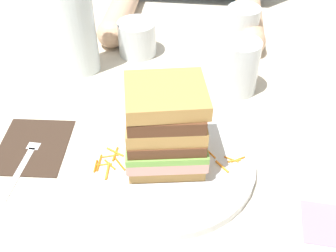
{
  "coord_description": "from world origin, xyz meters",
  "views": [
    {
      "loc": [
        0.05,
        -0.46,
        0.47
      ],
      "look_at": [
        -0.01,
        0.01,
        0.05
      ],
      "focal_mm": 44.47,
      "sensor_mm": 36.0,
      "label": 1
    }
  ],
  "objects_px": {
    "main_plate": "(166,162)",
    "fork": "(26,156)",
    "napkin_dark": "(32,148)",
    "water_bottle": "(76,12)",
    "empty_tumbler_1": "(242,27)",
    "empty_tumbler_0": "(137,38)",
    "juice_glass": "(239,68)",
    "sandwich": "(166,127)",
    "knife": "(278,177)",
    "napkin_pink": "(329,224)"
  },
  "relations": [
    {
      "from": "napkin_dark",
      "to": "fork",
      "type": "height_order",
      "value": "fork"
    },
    {
      "from": "knife",
      "to": "empty_tumbler_0",
      "type": "distance_m",
      "value": 0.43
    },
    {
      "from": "juice_glass",
      "to": "water_bottle",
      "type": "relative_size",
      "value": 0.37
    },
    {
      "from": "sandwich",
      "to": "juice_glass",
      "type": "bearing_deg",
      "value": 62.25
    },
    {
      "from": "main_plate",
      "to": "juice_glass",
      "type": "bearing_deg",
      "value": 62.28
    },
    {
      "from": "main_plate",
      "to": "fork",
      "type": "distance_m",
      "value": 0.22
    },
    {
      "from": "sandwich",
      "to": "empty_tumbler_0",
      "type": "distance_m",
      "value": 0.34
    },
    {
      "from": "juice_glass",
      "to": "empty_tumbler_0",
      "type": "xyz_separation_m",
      "value": [
        -0.21,
        0.11,
        -0.01
      ]
    },
    {
      "from": "knife",
      "to": "juice_glass",
      "type": "distance_m",
      "value": 0.23
    },
    {
      "from": "sandwich",
      "to": "fork",
      "type": "relative_size",
      "value": 0.8
    },
    {
      "from": "knife",
      "to": "napkin_pink",
      "type": "xyz_separation_m",
      "value": [
        0.06,
        -0.08,
        -0.0
      ]
    },
    {
      "from": "napkin_dark",
      "to": "juice_glass",
      "type": "xyz_separation_m",
      "value": [
        0.33,
        0.2,
        0.05
      ]
    },
    {
      "from": "sandwich",
      "to": "fork",
      "type": "height_order",
      "value": "sandwich"
    },
    {
      "from": "napkin_dark",
      "to": "juice_glass",
      "type": "height_order",
      "value": "juice_glass"
    },
    {
      "from": "fork",
      "to": "juice_glass",
      "type": "height_order",
      "value": "juice_glass"
    },
    {
      "from": "sandwich",
      "to": "fork",
      "type": "xyz_separation_m",
      "value": [
        -0.22,
        -0.01,
        -0.07
      ]
    },
    {
      "from": "main_plate",
      "to": "empty_tumbler_0",
      "type": "height_order",
      "value": "empty_tumbler_0"
    },
    {
      "from": "empty_tumbler_1",
      "to": "knife",
      "type": "bearing_deg",
      "value": -82.51
    },
    {
      "from": "napkin_pink",
      "to": "fork",
      "type": "bearing_deg",
      "value": 170.65
    },
    {
      "from": "main_plate",
      "to": "empty_tumbler_0",
      "type": "bearing_deg",
      "value": 107.0
    },
    {
      "from": "empty_tumbler_0",
      "to": "napkin_pink",
      "type": "bearing_deg",
      "value": -50.85
    },
    {
      "from": "water_bottle",
      "to": "empty_tumbler_1",
      "type": "xyz_separation_m",
      "value": [
        0.32,
        0.13,
        -0.08
      ]
    },
    {
      "from": "sandwich",
      "to": "water_bottle",
      "type": "height_order",
      "value": "water_bottle"
    },
    {
      "from": "fork",
      "to": "juice_glass",
      "type": "bearing_deg",
      "value": 33.81
    },
    {
      "from": "sandwich",
      "to": "water_bottle",
      "type": "xyz_separation_m",
      "value": [
        -0.2,
        0.25,
        0.05
      ]
    },
    {
      "from": "main_plate",
      "to": "sandwich",
      "type": "xyz_separation_m",
      "value": [
        0.0,
        0.0,
        0.07
      ]
    },
    {
      "from": "main_plate",
      "to": "sandwich",
      "type": "bearing_deg",
      "value": 81.99
    },
    {
      "from": "fork",
      "to": "napkin_pink",
      "type": "height_order",
      "value": "fork"
    },
    {
      "from": "napkin_dark",
      "to": "empty_tumbler_0",
      "type": "height_order",
      "value": "empty_tumbler_0"
    },
    {
      "from": "fork",
      "to": "knife",
      "type": "bearing_deg",
      "value": 0.49
    },
    {
      "from": "juice_glass",
      "to": "fork",
      "type": "bearing_deg",
      "value": -146.19
    },
    {
      "from": "water_bottle",
      "to": "napkin_pink",
      "type": "height_order",
      "value": "water_bottle"
    },
    {
      "from": "empty_tumbler_1",
      "to": "napkin_pink",
      "type": "relative_size",
      "value": 1.23
    },
    {
      "from": "knife",
      "to": "water_bottle",
      "type": "height_order",
      "value": "water_bottle"
    },
    {
      "from": "napkin_pink",
      "to": "sandwich",
      "type": "bearing_deg",
      "value": 159.89
    },
    {
      "from": "juice_glass",
      "to": "napkin_pink",
      "type": "relative_size",
      "value": 1.45
    },
    {
      "from": "napkin_dark",
      "to": "knife",
      "type": "distance_m",
      "value": 0.39
    },
    {
      "from": "main_plate",
      "to": "napkin_dark",
      "type": "bearing_deg",
      "value": 176.83
    },
    {
      "from": "main_plate",
      "to": "empty_tumbler_1",
      "type": "xyz_separation_m",
      "value": [
        0.12,
        0.38,
        0.04
      ]
    },
    {
      "from": "knife",
      "to": "fork",
      "type": "bearing_deg",
      "value": -179.51
    },
    {
      "from": "water_bottle",
      "to": "empty_tumbler_1",
      "type": "height_order",
      "value": "water_bottle"
    },
    {
      "from": "sandwich",
      "to": "empty_tumbler_1",
      "type": "height_order",
      "value": "sandwich"
    },
    {
      "from": "fork",
      "to": "water_bottle",
      "type": "bearing_deg",
      "value": 84.84
    },
    {
      "from": "juice_glass",
      "to": "empty_tumbler_0",
      "type": "relative_size",
      "value": 1.29
    },
    {
      "from": "juice_glass",
      "to": "water_bottle",
      "type": "distance_m",
      "value": 0.32
    },
    {
      "from": "sandwich",
      "to": "knife",
      "type": "bearing_deg",
      "value": -2.42
    },
    {
      "from": "main_plate",
      "to": "sandwich",
      "type": "distance_m",
      "value": 0.07
    },
    {
      "from": "knife",
      "to": "juice_glass",
      "type": "height_order",
      "value": "juice_glass"
    },
    {
      "from": "sandwich",
      "to": "juice_glass",
      "type": "height_order",
      "value": "sandwich"
    },
    {
      "from": "empty_tumbler_0",
      "to": "empty_tumbler_1",
      "type": "bearing_deg",
      "value": 14.92
    }
  ]
}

